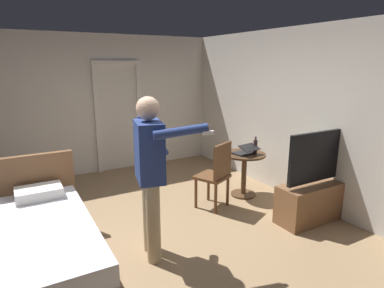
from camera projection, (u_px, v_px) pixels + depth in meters
ground_plane at (155, 242)px, 3.91m from camera, size 6.53×6.53×0.00m
wall_back at (89, 105)px, 6.16m from camera, size 5.17×0.12×2.61m
wall_right at (311, 117)px, 4.80m from camera, size 0.12×6.18×2.61m
doorway_frame at (118, 108)px, 6.36m from camera, size 0.93×0.08×2.13m
bed at (10, 254)px, 3.14m from camera, size 1.57×2.05×1.02m
tv_flatscreen at (317, 194)px, 4.42m from camera, size 1.17×0.40×1.23m
side_table at (244, 167)px, 5.19m from camera, size 0.66×0.66×0.70m
laptop at (245, 151)px, 5.08m from camera, size 0.37×0.37×0.16m
bottle_on_table at (255, 146)px, 5.11m from camera, size 0.06×0.06×0.27m
wooden_chair at (217, 173)px, 4.71m from camera, size 0.56×0.56×0.99m
person_blue_shirt at (151, 167)px, 3.41m from camera, size 0.71×0.70×1.76m
suitcase_dark at (31, 186)px, 5.13m from camera, size 0.58×0.33×0.41m
suitcase_small at (31, 191)px, 4.94m from camera, size 0.65×0.45×0.42m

